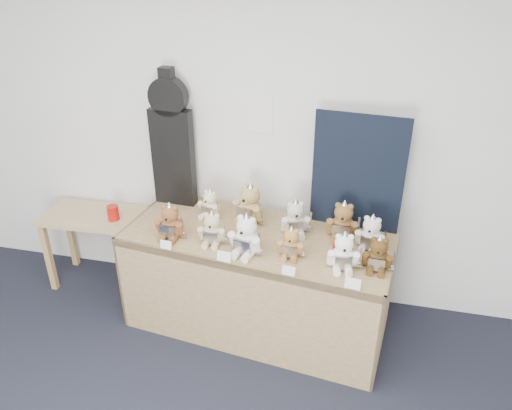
% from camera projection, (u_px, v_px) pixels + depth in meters
% --- Properties ---
extents(room_shell, '(6.00, 6.00, 6.00)m').
position_uv_depth(room_shell, '(259.00, 114.00, 3.68)').
color(room_shell, white).
rests_on(room_shell, floor).
extents(display_table, '(2.02, 1.04, 0.81)m').
position_uv_depth(display_table, '(254.00, 261.00, 3.62)').
color(display_table, brown).
rests_on(display_table, floor).
extents(side_table, '(0.83, 0.49, 0.68)m').
position_uv_depth(side_table, '(95.00, 226.00, 4.21)').
color(side_table, tan).
rests_on(side_table, floor).
extents(guitar_case, '(0.33, 0.12, 1.09)m').
position_uv_depth(guitar_case, '(172.00, 140.00, 3.81)').
color(guitar_case, black).
rests_on(guitar_case, display_table).
extents(navy_board, '(0.65, 0.09, 0.87)m').
position_uv_depth(navy_board, '(358.00, 173.00, 3.51)').
color(navy_board, black).
rests_on(navy_board, display_table).
extents(red_cup, '(0.09, 0.09, 0.12)m').
position_uv_depth(red_cup, '(113.00, 213.00, 4.04)').
color(red_cup, '#AF110B').
rests_on(red_cup, side_table).
extents(teddy_front_far_left, '(0.24, 0.19, 0.29)m').
position_uv_depth(teddy_front_far_left, '(170.00, 223.00, 3.53)').
color(teddy_front_far_left, brown).
rests_on(teddy_front_far_left, display_table).
extents(teddy_front_left, '(0.22, 0.18, 0.27)m').
position_uv_depth(teddy_front_left, '(212.00, 230.00, 3.46)').
color(teddy_front_left, '#C7B78C').
rests_on(teddy_front_left, display_table).
extents(teddy_front_centre, '(0.27, 0.24, 0.32)m').
position_uv_depth(teddy_front_centre, '(246.00, 237.00, 3.34)').
color(teddy_front_centre, white).
rests_on(teddy_front_centre, display_table).
extents(teddy_front_right, '(0.20, 0.16, 0.24)m').
position_uv_depth(teddy_front_right, '(291.00, 244.00, 3.32)').
color(teddy_front_right, '#A8763F').
rests_on(teddy_front_right, display_table).
extents(teddy_front_far_right, '(0.24, 0.20, 0.29)m').
position_uv_depth(teddy_front_far_right, '(343.00, 253.00, 3.20)').
color(teddy_front_far_right, white).
rests_on(teddy_front_far_right, display_table).
extents(teddy_front_end, '(0.22, 0.18, 0.27)m').
position_uv_depth(teddy_front_end, '(378.00, 255.00, 3.18)').
color(teddy_front_end, '#4D351A').
rests_on(teddy_front_end, display_table).
extents(teddy_back_left, '(0.20, 0.19, 0.25)m').
position_uv_depth(teddy_back_left, '(210.00, 205.00, 3.80)').
color(teddy_back_left, beige).
rests_on(teddy_back_left, display_table).
extents(teddy_back_centre_left, '(0.27, 0.27, 0.34)m').
position_uv_depth(teddy_back_centre_left, '(250.00, 205.00, 3.72)').
color(teddy_back_centre_left, tan).
rests_on(teddy_back_centre_left, display_table).
extents(teddy_back_centre_right, '(0.24, 0.22, 0.29)m').
position_uv_depth(teddy_back_centre_right, '(295.00, 219.00, 3.58)').
color(teddy_back_centre_right, beige).
rests_on(teddy_back_centre_right, display_table).
extents(teddy_back_right, '(0.25, 0.21, 0.31)m').
position_uv_depth(teddy_back_right, '(343.00, 222.00, 3.52)').
color(teddy_back_right, brown).
rests_on(teddy_back_right, display_table).
extents(teddy_back_end, '(0.23, 0.21, 0.28)m').
position_uv_depth(teddy_back_end, '(371.00, 234.00, 3.40)').
color(teddy_back_end, silver).
rests_on(teddy_back_end, display_table).
extents(entry_card_a, '(0.09, 0.03, 0.06)m').
position_uv_depth(entry_card_a, '(166.00, 245.00, 3.43)').
color(entry_card_a, silver).
rests_on(entry_card_a, display_table).
extents(entry_card_b, '(0.10, 0.03, 0.07)m').
position_uv_depth(entry_card_b, '(224.00, 256.00, 3.29)').
color(entry_card_b, silver).
rests_on(entry_card_b, display_table).
extents(entry_card_c, '(0.09, 0.03, 0.06)m').
position_uv_depth(entry_card_c, '(289.00, 271.00, 3.16)').
color(entry_card_c, silver).
rests_on(entry_card_c, display_table).
extents(entry_card_d, '(0.10, 0.03, 0.07)m').
position_uv_depth(entry_card_d, '(353.00, 284.00, 3.04)').
color(entry_card_d, silver).
rests_on(entry_card_d, display_table).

